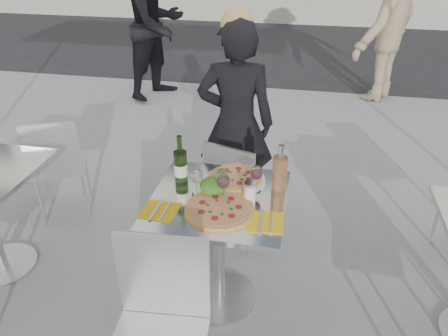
% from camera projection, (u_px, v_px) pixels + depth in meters
% --- Properties ---
extents(ground, '(80.00, 80.00, 0.00)m').
position_uv_depth(ground, '(219.00, 299.00, 2.71)').
color(ground, slate).
extents(street_asphalt, '(24.00, 5.00, 0.00)m').
position_uv_depth(street_asphalt, '(289.00, 46.00, 8.26)').
color(street_asphalt, black).
rests_on(street_asphalt, ground).
extents(main_table, '(0.72, 0.72, 0.75)m').
position_uv_depth(main_table, '(219.00, 229.00, 2.45)').
color(main_table, '#B7BABF').
rests_on(main_table, ground).
extents(chair_far, '(0.47, 0.48, 0.81)m').
position_uv_depth(chair_far, '(235.00, 186.00, 2.96)').
color(chair_far, silver).
rests_on(chair_far, ground).
extents(chair_near, '(0.44, 0.46, 0.91)m').
position_uv_depth(chair_near, '(160.00, 320.00, 1.89)').
color(chair_near, silver).
rests_on(chair_near, ground).
extents(side_chair_lfar, '(0.51, 0.51, 0.84)m').
position_uv_depth(side_chair_lfar, '(57.00, 161.00, 3.23)').
color(side_chair_lfar, silver).
rests_on(side_chair_lfar, ground).
extents(woman_diner, '(0.59, 0.43, 1.52)m').
position_uv_depth(woman_diner, '(236.00, 124.00, 3.16)').
color(woman_diner, black).
rests_on(woman_diner, ground).
extents(pedestrian_a, '(1.00, 1.10, 1.84)m').
position_uv_depth(pedestrian_a, '(157.00, 24.00, 5.47)').
color(pedestrian_a, black).
rests_on(pedestrian_a, ground).
extents(pedestrian_b, '(1.26, 1.43, 1.92)m').
position_uv_depth(pedestrian_b, '(386.00, 23.00, 5.35)').
color(pedestrian_b, '#907A5D').
rests_on(pedestrian_b, ground).
extents(pizza_near, '(0.36, 0.36, 0.02)m').
position_uv_depth(pizza_near, '(219.00, 209.00, 2.23)').
color(pizza_near, tan).
rests_on(pizza_near, main_table).
extents(pizza_far, '(0.34, 0.34, 0.03)m').
position_uv_depth(pizza_far, '(236.00, 178.00, 2.49)').
color(pizza_far, white).
rests_on(pizza_far, main_table).
extents(salad_plate, '(0.22, 0.22, 0.09)m').
position_uv_depth(salad_plate, '(213.00, 187.00, 2.37)').
color(salad_plate, white).
rests_on(salad_plate, main_table).
extents(wine_bottle, '(0.08, 0.08, 0.29)m').
position_uv_depth(wine_bottle, '(181.00, 166.00, 2.41)').
color(wine_bottle, '#2B4A1B').
rests_on(wine_bottle, main_table).
extents(carafe, '(0.08, 0.08, 0.29)m').
position_uv_depth(carafe, '(280.00, 174.00, 2.33)').
color(carafe, tan).
rests_on(carafe, main_table).
extents(sugar_shaker, '(0.06, 0.06, 0.11)m').
position_uv_depth(sugar_shaker, '(250.00, 191.00, 2.30)').
color(sugar_shaker, white).
rests_on(sugar_shaker, main_table).
extents(wineglass_white_a, '(0.07, 0.07, 0.16)m').
position_uv_depth(wineglass_white_a, '(197.00, 177.00, 2.32)').
color(wineglass_white_a, white).
rests_on(wineglass_white_a, main_table).
extents(wineglass_white_b, '(0.07, 0.07, 0.16)m').
position_uv_depth(wineglass_white_b, '(222.00, 177.00, 2.32)').
color(wineglass_white_b, white).
rests_on(wineglass_white_b, main_table).
extents(wineglass_red_a, '(0.07, 0.07, 0.16)m').
position_uv_depth(wineglass_red_a, '(223.00, 182.00, 2.27)').
color(wineglass_red_a, white).
rests_on(wineglass_red_a, main_table).
extents(wineglass_red_b, '(0.07, 0.07, 0.16)m').
position_uv_depth(wineglass_red_b, '(256.00, 174.00, 2.35)').
color(wineglass_red_b, white).
rests_on(wineglass_red_b, main_table).
extents(napkin_left, '(0.19, 0.20, 0.01)m').
position_uv_depth(napkin_left, '(160.00, 210.00, 2.23)').
color(napkin_left, yellow).
rests_on(napkin_left, main_table).
extents(napkin_right, '(0.19, 0.20, 0.01)m').
position_uv_depth(napkin_right, '(265.00, 222.00, 2.15)').
color(napkin_right, yellow).
rests_on(napkin_right, main_table).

